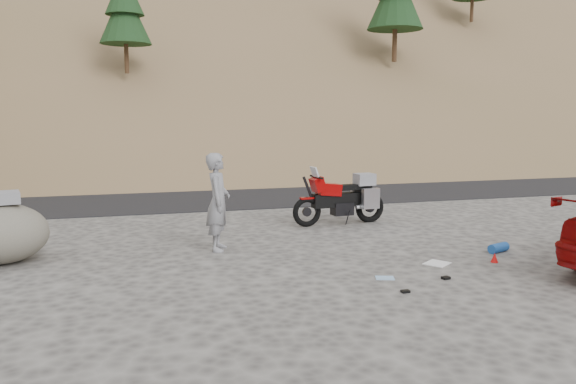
{
  "coord_description": "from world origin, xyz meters",
  "views": [
    {
      "loc": [
        -4.05,
        -9.31,
        2.58
      ],
      "look_at": [
        -0.92,
        1.71,
        1.0
      ],
      "focal_mm": 35.0,
      "sensor_mm": 36.0,
      "label": 1
    }
  ],
  "objects": [
    {
      "name": "motorcycle",
      "position": [
        0.81,
        2.95,
        0.61
      ],
      "size": [
        2.39,
        0.82,
        1.42
      ],
      "rotation": [
        0.0,
        0.0,
        0.1
      ],
      "color": "black",
      "rests_on": "ground"
    },
    {
      "name": "boulder",
      "position": [
        -6.27,
        1.27,
        0.54
      ],
      "size": [
        1.64,
        1.4,
        1.24
      ],
      "rotation": [
        0.0,
        0.0,
        0.01
      ],
      "color": "#524E46",
      "rests_on": "ground"
    },
    {
      "name": "hillside",
      "position": [
        -0.05,
        40.88,
        11.08
      ],
      "size": [
        120.0,
        73.0,
        46.72
      ],
      "color": "brown",
      "rests_on": "ground"
    },
    {
      "name": "man",
      "position": [
        -2.45,
        1.19,
        0.0
      ],
      "size": [
        0.62,
        0.78,
        1.87
      ],
      "primitive_type": "imported",
      "rotation": [
        0.0,
        0.0,
        1.29
      ],
      "color": "gray",
      "rests_on": "ground"
    },
    {
      "name": "gear_glove_b",
      "position": [
        0.7,
        -1.72,
        0.02
      ],
      "size": [
        0.14,
        0.12,
        0.04
      ],
      "primitive_type": "cube",
      "rotation": [
        0.0,
        0.0,
        0.24
      ],
      "color": "black",
      "rests_on": "ground"
    },
    {
      "name": "gear_blue_cloth",
      "position": [
        -0.2,
        -1.41,
        0.01
      ],
      "size": [
        0.34,
        0.3,
        0.01
      ],
      "primitive_type": "cube",
      "rotation": [
        0.0,
        0.0,
        -0.33
      ],
      "color": "#8DB5DA",
      "rests_on": "ground"
    },
    {
      "name": "gear_glove_a",
      "position": [
        -0.23,
        -2.16,
        0.02
      ],
      "size": [
        0.12,
        0.09,
        0.03
      ],
      "primitive_type": "cube",
      "rotation": [
        0.0,
        0.0,
        -0.01
      ],
      "color": "black",
      "rests_on": "ground"
    },
    {
      "name": "gear_white_cloth",
      "position": [
        1.06,
        -0.86,
        0.01
      ],
      "size": [
        0.54,
        0.53,
        0.01
      ],
      "primitive_type": "cube",
      "rotation": [
        0.0,
        0.0,
        0.6
      ],
      "color": "white",
      "rests_on": "ground"
    },
    {
      "name": "gear_blue_mat",
      "position": [
        2.6,
        -0.46,
        0.09
      ],
      "size": [
        0.48,
        0.32,
        0.18
      ],
      "primitive_type": "cylinder",
      "rotation": [
        0.0,
        1.57,
        0.35
      ],
      "color": "#194B99",
      "rests_on": "ground"
    },
    {
      "name": "gear_funnel",
      "position": [
        2.08,
        -1.05,
        0.08
      ],
      "size": [
        0.13,
        0.13,
        0.17
      ],
      "primitive_type": "cone",
      "rotation": [
        0.0,
        0.0,
        -0.0
      ],
      "color": "red",
      "rests_on": "ground"
    },
    {
      "name": "ground",
      "position": [
        0.0,
        0.0,
        0.0
      ],
      "size": [
        140.0,
        140.0,
        0.0
      ],
      "primitive_type": "plane",
      "color": "#474442",
      "rests_on": "ground"
    },
    {
      "name": "road",
      "position": [
        0.0,
        9.0,
        0.0
      ],
      "size": [
        120.0,
        7.0,
        0.05
      ],
      "primitive_type": "cube",
      "color": "black",
      "rests_on": "ground"
    }
  ]
}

